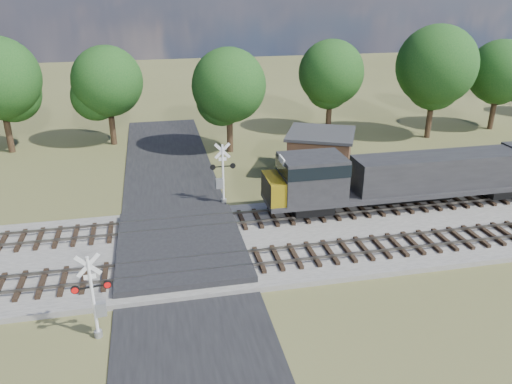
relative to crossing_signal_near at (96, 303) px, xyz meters
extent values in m
plane|color=#4F502B|center=(3.94, 6.26, -1.69)|extent=(160.00, 160.00, 0.00)
cube|color=gray|center=(13.94, 6.76, -1.54)|extent=(140.00, 10.00, 0.30)
cube|color=black|center=(3.94, 6.26, -1.65)|extent=(7.00, 60.00, 0.08)
cube|color=#262628|center=(3.94, 6.76, -1.38)|extent=(7.00, 9.00, 0.62)
cube|color=black|center=(5.94, 4.26, -1.30)|extent=(44.00, 2.60, 0.18)
cube|color=#615B53|center=(13.94, 3.54, -1.14)|extent=(140.00, 0.08, 0.15)
cube|color=#615B53|center=(13.94, 4.97, -1.14)|extent=(140.00, 0.08, 0.15)
cube|color=black|center=(5.94, 9.26, -1.30)|extent=(44.00, 2.60, 0.18)
cube|color=#615B53|center=(13.94, 8.54, -1.14)|extent=(140.00, 0.08, 0.15)
cube|color=#615B53|center=(13.94, 9.97, -1.14)|extent=(140.00, 0.08, 0.15)
cylinder|color=silver|center=(-0.08, -0.01, 0.28)|extent=(0.14, 0.14, 3.95)
cylinder|color=gray|center=(-0.08, -0.01, -1.54)|extent=(0.36, 0.36, 0.30)
cube|color=silver|center=(-0.08, -0.01, 1.86)|extent=(1.03, 0.15, 1.03)
cube|color=silver|center=(-0.08, -0.01, 1.86)|extent=(1.03, 0.15, 1.03)
cube|color=silver|center=(-0.08, -0.01, 1.32)|extent=(0.49, 0.08, 0.22)
cube|color=black|center=(-0.08, -0.01, 0.82)|extent=(1.58, 0.23, 0.06)
cylinder|color=red|center=(-0.72, -0.08, 0.82)|extent=(0.36, 0.14, 0.36)
cylinder|color=red|center=(0.55, 0.06, 0.82)|extent=(0.36, 0.14, 0.36)
cube|color=gray|center=(0.16, 0.02, -0.31)|extent=(0.47, 0.34, 0.64)
cylinder|color=silver|center=(7.32, 12.96, 0.42)|extent=(0.15, 0.15, 4.22)
cylinder|color=gray|center=(7.32, 12.96, -1.53)|extent=(0.38, 0.38, 0.32)
cube|color=silver|center=(7.32, 12.96, 2.10)|extent=(1.10, 0.05, 1.10)
cube|color=silver|center=(7.32, 12.96, 2.10)|extent=(1.10, 0.05, 1.10)
cube|color=silver|center=(7.32, 12.96, 1.52)|extent=(0.53, 0.03, 0.23)
cube|color=black|center=(7.32, 12.96, 1.00)|extent=(1.69, 0.07, 0.06)
cylinder|color=red|center=(8.01, 12.96, 1.00)|extent=(0.38, 0.11, 0.38)
cylinder|color=red|center=(6.64, 12.95, 1.00)|extent=(0.38, 0.11, 0.38)
cube|color=gray|center=(7.06, 12.96, -0.22)|extent=(0.48, 0.32, 0.69)
cube|color=#4B3420|center=(15.65, 17.05, -0.08)|extent=(6.10, 6.10, 3.22)
cube|color=#2D2D30|center=(15.65, 17.05, 1.64)|extent=(6.71, 6.71, 0.23)
cylinder|color=black|center=(-9.72, 28.22, 0.85)|extent=(0.56, 0.56, 5.08)
cylinder|color=black|center=(-0.80, 28.78, 0.58)|extent=(0.56, 0.56, 4.55)
sphere|color=#133C13|center=(-0.80, 28.78, 4.23)|extent=(6.37, 6.37, 6.37)
cylinder|color=black|center=(9.62, 24.27, 0.61)|extent=(0.56, 0.56, 4.60)
sphere|color=#133C13|center=(9.62, 24.27, 4.29)|extent=(6.44, 6.44, 6.44)
cylinder|color=black|center=(20.55, 28.74, 0.61)|extent=(0.56, 0.56, 4.60)
sphere|color=#133C13|center=(20.55, 28.74, 4.28)|extent=(6.44, 6.44, 6.44)
cylinder|color=black|center=(29.43, 24.65, 0.99)|extent=(0.56, 0.56, 5.37)
sphere|color=#133C13|center=(29.43, 24.65, 5.29)|extent=(7.52, 7.52, 7.52)
cylinder|color=black|center=(37.49, 26.13, 0.58)|extent=(0.56, 0.56, 4.54)
sphere|color=#133C13|center=(37.49, 26.13, 4.21)|extent=(6.36, 6.36, 6.36)
camera|label=1|loc=(2.94, -18.47, 12.37)|focal=35.00mm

